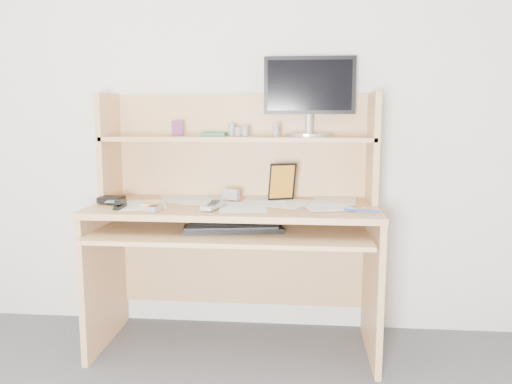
# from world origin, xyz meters

# --- Properties ---
(back_wall) EXTENTS (3.60, 0.04, 2.50)m
(back_wall) POSITION_xyz_m (0.00, 1.80, 1.25)
(back_wall) COLOR silver
(back_wall) RESTS_ON floor
(desk) EXTENTS (1.40, 0.70, 1.30)m
(desk) POSITION_xyz_m (0.00, 1.56, 0.69)
(desk) COLOR tan
(desk) RESTS_ON floor
(paper_clutter) EXTENTS (1.32, 0.54, 0.01)m
(paper_clutter) POSITION_xyz_m (0.00, 1.48, 0.75)
(paper_clutter) COLOR white
(paper_clutter) RESTS_ON desk
(keyboard) EXTENTS (0.48, 0.24, 0.03)m
(keyboard) POSITION_xyz_m (0.01, 1.33, 0.67)
(keyboard) COLOR black
(keyboard) RESTS_ON desk
(tv_remote) EXTENTS (0.10, 0.20, 0.02)m
(tv_remote) POSITION_xyz_m (-0.08, 1.36, 0.77)
(tv_remote) COLOR #979692
(tv_remote) RESTS_ON paper_clutter
(flip_phone) EXTENTS (0.07, 0.10, 0.02)m
(flip_phone) POSITION_xyz_m (-0.34, 1.28, 0.77)
(flip_phone) COLOR #A8A8AB
(flip_phone) RESTS_ON paper_clutter
(stapler) EXTENTS (0.04, 0.12, 0.04)m
(stapler) POSITION_xyz_m (-0.53, 1.33, 0.77)
(stapler) COLOR black
(stapler) RESTS_ON paper_clutter
(wallet) EXTENTS (0.12, 0.10, 0.03)m
(wallet) POSITION_xyz_m (-0.62, 1.46, 0.77)
(wallet) COLOR black
(wallet) RESTS_ON paper_clutter
(sticky_note_pad) EXTENTS (0.09, 0.09, 0.01)m
(sticky_note_pad) POSITION_xyz_m (-0.41, 1.42, 0.75)
(sticky_note_pad) COLOR gold
(sticky_note_pad) RESTS_ON desk
(digital_camera) EXTENTS (0.10, 0.06, 0.06)m
(digital_camera) POSITION_xyz_m (-0.04, 1.59, 0.78)
(digital_camera) COLOR #B6B5B8
(digital_camera) RESTS_ON paper_clutter
(game_case) EXTENTS (0.13, 0.07, 0.19)m
(game_case) POSITION_xyz_m (0.23, 1.59, 0.85)
(game_case) COLOR black
(game_case) RESTS_ON paper_clutter
(blue_pen) EXTENTS (0.16, 0.06, 0.01)m
(blue_pen) POSITION_xyz_m (0.60, 1.32, 0.76)
(blue_pen) COLOR #1839B4
(blue_pen) RESTS_ON paper_clutter
(card_box) EXTENTS (0.06, 0.02, 0.08)m
(card_box) POSITION_xyz_m (-0.32, 1.64, 1.12)
(card_box) COLOR maroon
(card_box) RESTS_ON desk
(shelf_book) EXTENTS (0.14, 0.19, 0.02)m
(shelf_book) POSITION_xyz_m (-0.13, 1.67, 1.09)
(shelf_book) COLOR #35865F
(shelf_book) RESTS_ON desk
(chip_stack_a) EXTENTS (0.05, 0.05, 0.05)m
(chip_stack_a) POSITION_xyz_m (0.04, 1.63, 1.11)
(chip_stack_a) COLOR black
(chip_stack_a) RESTS_ON desk
(chip_stack_b) EXTENTS (0.04, 0.04, 0.06)m
(chip_stack_b) POSITION_xyz_m (-0.04, 1.66, 1.11)
(chip_stack_b) COLOR silver
(chip_stack_b) RESTS_ON desk
(chip_stack_c) EXTENTS (0.04, 0.04, 0.05)m
(chip_stack_c) POSITION_xyz_m (-0.00, 1.64, 1.10)
(chip_stack_c) COLOR black
(chip_stack_c) RESTS_ON desk
(chip_stack_d) EXTENTS (0.05, 0.05, 0.06)m
(chip_stack_d) POSITION_xyz_m (0.20, 1.62, 1.11)
(chip_stack_d) COLOR white
(chip_stack_d) RESTS_ON desk
(monitor) EXTENTS (0.47, 0.24, 0.41)m
(monitor) POSITION_xyz_m (0.36, 1.70, 1.30)
(monitor) COLOR #B9B8BE
(monitor) RESTS_ON desk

